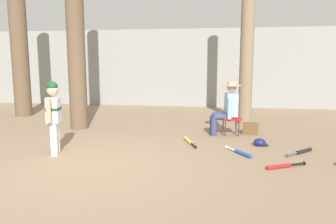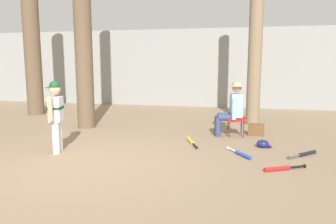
% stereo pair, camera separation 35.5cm
% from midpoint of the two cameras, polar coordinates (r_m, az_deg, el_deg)
% --- Properties ---
extents(ground_plane, '(60.00, 60.00, 0.00)m').
position_cam_midpoint_polar(ground_plane, '(5.25, -11.66, -9.34)').
color(ground_plane, '#897056').
extents(concrete_back_wall, '(18.00, 0.36, 2.87)m').
position_cam_midpoint_polar(concrete_back_wall, '(12.20, 2.81, 7.86)').
color(concrete_back_wall, gray).
rests_on(concrete_back_wall, ground).
extents(tree_near_player, '(0.64, 0.64, 6.26)m').
position_cam_midpoint_polar(tree_near_player, '(8.26, -13.88, 16.76)').
color(tree_near_player, brown).
rests_on(tree_near_player, ground).
extents(tree_behind_spectator, '(0.49, 0.49, 4.93)m').
position_cam_midpoint_polar(tree_behind_spectator, '(8.79, 16.55, 12.37)').
color(tree_behind_spectator, '#7F6B51').
rests_on(tree_behind_spectator, ground).
extents(young_ballplayer, '(0.42, 0.57, 1.31)m').
position_cam_midpoint_polar(young_ballplayer, '(6.01, -17.87, 0.00)').
color(young_ballplayer, white).
rests_on(young_ballplayer, ground).
extents(folding_stool, '(0.46, 0.46, 0.41)m').
position_cam_midpoint_polar(folding_stool, '(7.30, 13.41, -1.36)').
color(folding_stool, red).
rests_on(folding_stool, ground).
extents(seated_spectator, '(0.68, 0.54, 1.20)m').
position_cam_midpoint_polar(seated_spectator, '(7.24, 12.72, 0.80)').
color(seated_spectator, navy).
rests_on(seated_spectator, ground).
extents(handbag_beside_stool, '(0.36, 0.22, 0.26)m').
position_cam_midpoint_polar(handbag_beside_stool, '(7.50, 16.82, -3.05)').
color(handbag_beside_stool, brown).
rests_on(handbag_beside_stool, ground).
extents(tree_far_left, '(0.78, 0.78, 4.97)m').
position_cam_midpoint_polar(tree_far_left, '(10.84, -22.26, 10.64)').
color(tree_far_left, brown).
rests_on(tree_far_left, ground).
extents(bat_red_barrel, '(0.66, 0.39, 0.07)m').
position_cam_midpoint_polar(bat_red_barrel, '(5.25, 21.32, -9.40)').
color(bat_red_barrel, red).
rests_on(bat_red_barrel, ground).
extents(bat_black_composite, '(0.56, 0.55, 0.07)m').
position_cam_midpoint_polar(bat_black_composite, '(6.21, 24.88, -6.83)').
color(bat_black_composite, black).
rests_on(bat_black_composite, ground).
extents(bat_blue_youth, '(0.45, 0.62, 0.07)m').
position_cam_midpoint_polar(bat_blue_youth, '(5.82, 14.73, -7.31)').
color(bat_blue_youth, '#2347AD').
rests_on(bat_blue_youth, ground).
extents(bat_yellow_trainer, '(0.34, 0.77, 0.07)m').
position_cam_midpoint_polar(bat_yellow_trainer, '(6.56, 5.72, -5.25)').
color(bat_yellow_trainer, yellow).
rests_on(bat_yellow_trainer, ground).
extents(batting_helmet_navy, '(0.28, 0.22, 0.16)m').
position_cam_midpoint_polar(batting_helmet_navy, '(6.50, 18.14, -5.46)').
color(batting_helmet_navy, navy).
rests_on(batting_helmet_navy, ground).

